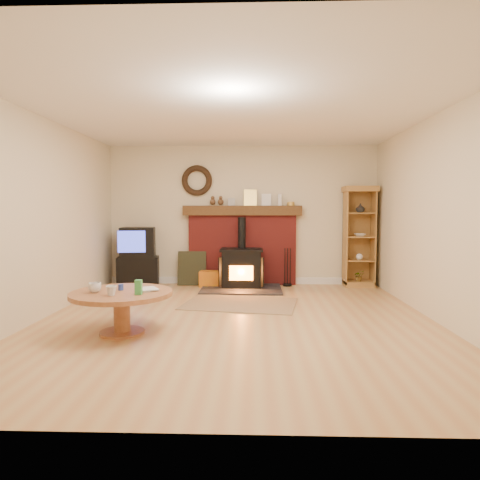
{
  "coord_description": "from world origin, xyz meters",
  "views": [
    {
      "loc": [
        0.22,
        -5.32,
        1.4
      ],
      "look_at": [
        0.01,
        1.0,
        0.95
      ],
      "focal_mm": 32.0,
      "sensor_mm": 36.0,
      "label": 1
    }
  ],
  "objects_px": {
    "wood_stove": "(242,269)",
    "coffee_table": "(121,299)",
    "curio_cabinet": "(359,236)",
    "tv_unit": "(138,258)"
  },
  "relations": [
    {
      "from": "wood_stove",
      "to": "tv_unit",
      "type": "bearing_deg",
      "value": 174.16
    },
    {
      "from": "wood_stove",
      "to": "coffee_table",
      "type": "xyz_separation_m",
      "value": [
        -1.27,
        -2.88,
        0.05
      ]
    },
    {
      "from": "tv_unit",
      "to": "coffee_table",
      "type": "bearing_deg",
      "value": -78.13
    },
    {
      "from": "wood_stove",
      "to": "coffee_table",
      "type": "bearing_deg",
      "value": -113.83
    },
    {
      "from": "coffee_table",
      "to": "wood_stove",
      "type": "bearing_deg",
      "value": 66.17
    },
    {
      "from": "tv_unit",
      "to": "curio_cabinet",
      "type": "distance_m",
      "value": 4.08
    },
    {
      "from": "wood_stove",
      "to": "coffee_table",
      "type": "height_order",
      "value": "wood_stove"
    },
    {
      "from": "coffee_table",
      "to": "tv_unit",
      "type": "bearing_deg",
      "value": 101.87
    },
    {
      "from": "tv_unit",
      "to": "coffee_table",
      "type": "distance_m",
      "value": 3.15
    },
    {
      "from": "curio_cabinet",
      "to": "coffee_table",
      "type": "bearing_deg",
      "value": -137.18
    }
  ]
}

